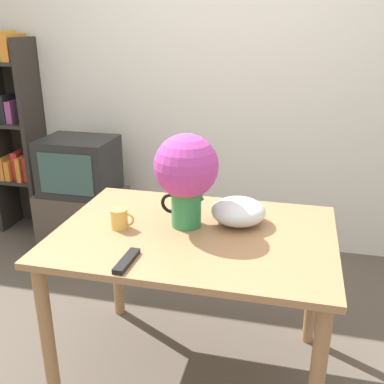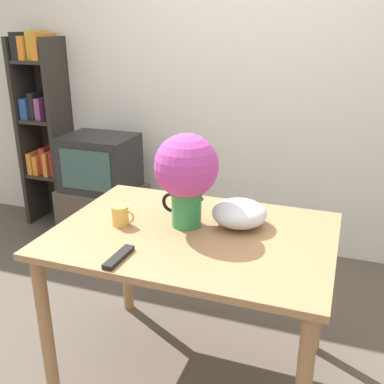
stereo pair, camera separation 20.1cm
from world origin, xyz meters
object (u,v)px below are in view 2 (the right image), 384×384
object	(u,v)px
flower_vase	(186,173)
coffee_mug	(121,215)
tv_set	(100,163)
white_bowl	(239,213)

from	to	relation	value
flower_vase	coffee_mug	distance (m)	0.37
coffee_mug	tv_set	xyz separation A→B (m)	(-0.78, 1.12, -0.15)
flower_vase	white_bowl	world-z (taller)	flower_vase
flower_vase	white_bowl	size ratio (longest dim) A/B	1.70
coffee_mug	white_bowl	bearing A→B (deg)	19.12
coffee_mug	tv_set	size ratio (longest dim) A/B	0.22
flower_vase	tv_set	world-z (taller)	flower_vase
flower_vase	white_bowl	distance (m)	0.31
coffee_mug	flower_vase	bearing A→B (deg)	19.24
flower_vase	coffee_mug	world-z (taller)	flower_vase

